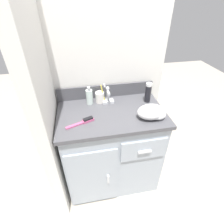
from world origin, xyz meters
TOP-DOWN VIEW (x-y plane):
  - ground_plane at (0.00, 0.00)m, footprint 6.00×6.00m
  - wall_back at (0.00, 0.30)m, footprint 0.99×0.08m
  - wall_left at (-0.46, 0.00)m, footprint 0.08×0.58m
  - vanity at (-0.00, -0.00)m, footprint 0.81×0.51m
  - backsplash at (0.00, 0.24)m, footprint 0.81×0.02m
  - sink_faucet at (0.00, 0.14)m, footprint 0.09×0.09m
  - toothbrush_cup at (-0.06, 0.17)m, footprint 0.08×0.07m
  - soap_dispenser at (-0.15, 0.16)m, footprint 0.05×0.06m
  - shaving_cream_can at (0.32, 0.10)m, footprint 0.05×0.05m
  - hairbrush at (-0.21, -0.09)m, footprint 0.20×0.10m
  - hand_towel at (0.27, -0.12)m, footprint 0.20×0.14m

SIDE VIEW (x-z plane):
  - ground_plane at x=0.00m, z-range 0.00..0.00m
  - vanity at x=0.00m, z-range 0.02..0.81m
  - hairbrush at x=-0.21m, z-range 0.79..0.81m
  - toothbrush_cup at x=-0.06m, z-range 0.75..0.92m
  - hand_towel at x=0.27m, z-range 0.79..0.89m
  - sink_faucet at x=0.00m, z-range 0.77..0.91m
  - backsplash at x=0.00m, z-range 0.79..0.90m
  - soap_dispenser at x=-0.15m, z-range 0.78..0.93m
  - shaving_cream_can at x=0.32m, z-range 0.79..0.95m
  - wall_back at x=0.00m, z-range 0.00..2.20m
  - wall_left at x=-0.46m, z-range 0.00..2.20m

